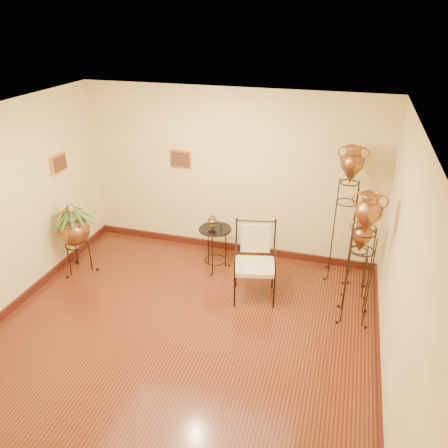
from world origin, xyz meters
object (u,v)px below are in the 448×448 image
(amphora_mid, at_px, (361,258))
(armchair, at_px, (255,264))
(planter_urn, at_px, (74,228))
(amphora_tall, at_px, (345,214))
(side_table, at_px, (215,248))

(amphora_mid, xyz_separation_m, armchair, (-1.41, 0.09, -0.38))
(planter_urn, height_order, armchair, planter_urn)
(amphora_tall, bearing_deg, armchair, -141.03)
(planter_urn, bearing_deg, armchair, 1.67)
(armchair, bearing_deg, side_table, 129.77)
(amphora_mid, relative_size, planter_urn, 1.37)
(planter_urn, xyz_separation_m, armchair, (2.89, 0.08, -0.19))
(amphora_tall, height_order, side_table, amphora_tall)
(amphora_mid, bearing_deg, armchair, 176.33)
(planter_urn, distance_m, armchair, 2.89)
(side_table, bearing_deg, amphora_tall, 9.71)
(amphora_tall, xyz_separation_m, amphora_mid, (0.26, -1.03, -0.15))
(planter_urn, bearing_deg, side_table, 18.10)
(amphora_tall, xyz_separation_m, planter_urn, (-4.04, -1.02, -0.33))
(amphora_tall, height_order, amphora_mid, amphora_tall)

